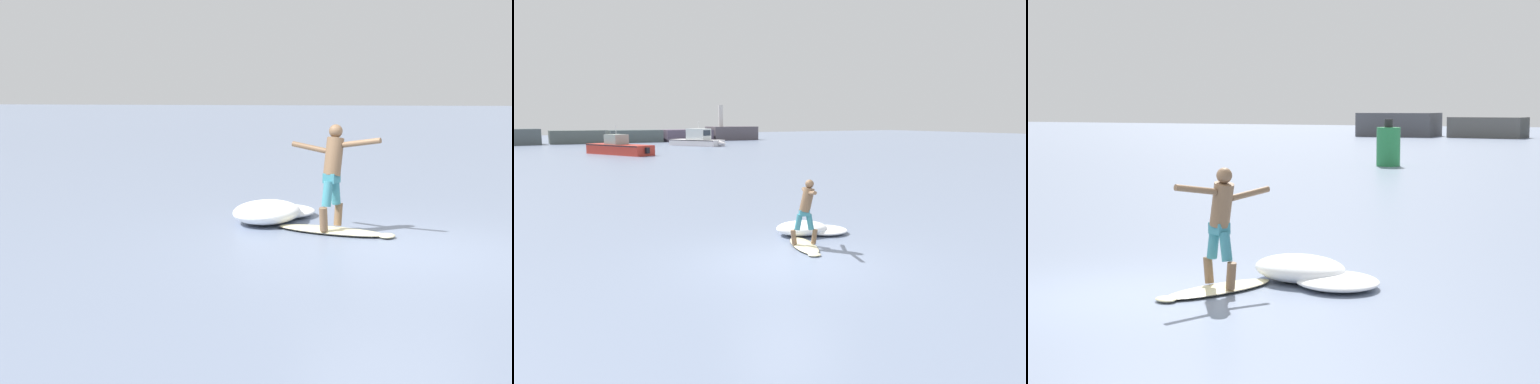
# 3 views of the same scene
# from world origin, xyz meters

# --- Properties ---
(ground_plane) EXTENTS (200.00, 200.00, 0.00)m
(ground_plane) POSITION_xyz_m (0.00, 0.00, 0.00)
(ground_plane) COLOR slate
(surfboard) EXTENTS (1.18, 2.04, 0.21)m
(surfboard) POSITION_xyz_m (1.10, 0.90, 0.04)
(surfboard) COLOR beige
(surfboard) RESTS_ON ground
(surfer) EXTENTS (0.83, 1.49, 1.69)m
(surfer) POSITION_xyz_m (1.16, 0.91, 1.06)
(surfer) COLOR brown
(surfer) RESTS_ON surfboard
(wave_foam_at_tail) EXTENTS (1.72, 1.47, 0.39)m
(wave_foam_at_tail) POSITION_xyz_m (1.81, 2.08, 0.20)
(wave_foam_at_tail) COLOR white
(wave_foam_at_tail) RESTS_ON ground
(wave_foam_at_nose) EXTENTS (1.78, 1.75, 0.19)m
(wave_foam_at_nose) POSITION_xyz_m (2.50, 1.90, 0.10)
(wave_foam_at_nose) COLOR white
(wave_foam_at_nose) RESTS_ON ground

